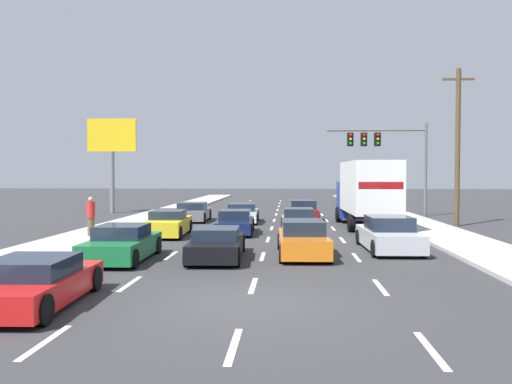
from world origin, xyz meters
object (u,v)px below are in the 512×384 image
Objects in this scene: car_green at (122,244)px; car_orange at (303,240)px; car_yellow at (168,224)px; car_red at (33,283)px; car_white at (242,214)px; car_silver at (389,235)px; car_black at (217,244)px; car_maroon at (303,211)px; car_tan at (298,221)px; car_navy at (235,223)px; pedestrian_near_corner at (91,216)px; roadside_billboard at (112,147)px; traffic_signal_mast at (380,146)px; car_gray at (193,213)px; utility_pole_mid at (458,145)px; box_truck at (366,191)px.

car_green is 6.49m from car_orange.
car_red is at bearing -89.71° from car_yellow.
car_silver is at bearing -59.43° from car_white.
car_maroon is at bearing 77.59° from car_black.
car_tan is at bearing -93.45° from car_maroon.
pedestrian_near_corner reaches higher than car_navy.
roadside_billboard is (-17.52, 18.70, 4.51)m from car_silver.
roadside_billboard reaches higher than car_yellow.
car_red is 29.46m from traffic_signal_mast.
car_maroon is 0.98× the size of car_tan.
car_tan is (6.63, -5.65, -0.00)m from car_gray.
car_orange is 0.49× the size of utility_pole_mid.
car_maroon is at bearing -146.12° from traffic_signal_mast.
car_red is 2.35× the size of pedestrian_near_corner.
traffic_signal_mast is at bearing 65.03° from car_red.
box_truck reaches higher than pedestrian_near_corner.
box_truck is 6.07m from utility_pole_mid.
car_white is at bearing 54.00° from pedestrian_near_corner.
car_yellow is 3.62m from pedestrian_near_corner.
car_yellow reaches higher than car_tan.
box_truck is 20.68m from roadside_billboard.
car_gray is 9.81m from pedestrian_near_corner.
car_maroon is (6.79, 8.99, 0.03)m from car_yellow.
pedestrian_near_corner is (-3.37, 5.86, 0.49)m from car_green.
pedestrian_near_corner is at bearing 155.43° from car_orange.
car_silver reaches higher than car_maroon.
car_green is 14.81m from car_white.
car_navy is at bearing 91.09° from car_black.
car_silver is 0.66× the size of traffic_signal_mast.
car_maroon is 0.58× the size of roadside_billboard.
car_red is 10.06m from car_orange.
car_silver is at bearing -12.47° from pedestrian_near_corner.
car_silver is at bearing 24.26° from car_orange.
car_gray is 0.91× the size of car_orange.
car_red is 0.99× the size of car_navy.
box_truck is at bearing -17.98° from car_gray.
car_silver is (9.75, 9.35, 0.08)m from car_red.
pedestrian_near_corner reaches higher than car_silver.
car_maroon is (3.61, 7.91, 0.06)m from car_navy.
utility_pole_mid is (12.24, 12.44, 4.14)m from car_black.
box_truck reaches higher than car_maroon.
car_gray is at bearing 115.84° from car_orange.
car_gray is at bearing -159.01° from traffic_signal_mast.
car_orange is (6.33, 1.43, 0.03)m from car_green.
car_black is (3.58, -14.61, -0.04)m from car_gray.
car_yellow is 7.84m from car_white.
pedestrian_near_corner is at bearing -156.35° from box_truck.
car_white is at bearing 104.62° from car_orange.
car_orange is at bearing -24.57° from pedestrian_near_corner.
car_white is 6.04m from car_tan.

